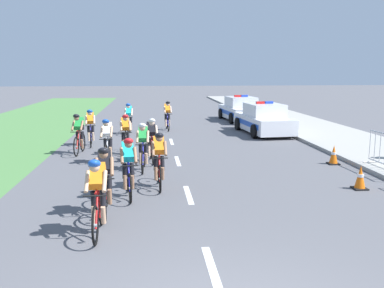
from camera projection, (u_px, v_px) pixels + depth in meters
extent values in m
cube|color=#A3A099|center=(338.00, 137.00, 19.29)|extent=(3.90, 60.00, 0.12)
cube|color=#9E9E99|center=(298.00, 138.00, 19.11)|extent=(0.16, 60.00, 0.13)
cube|color=white|center=(212.00, 268.00, 6.66)|extent=(0.14, 1.60, 0.01)
cube|color=white|center=(188.00, 195.00, 10.58)|extent=(0.14, 1.60, 0.01)
cube|color=white|center=(178.00, 161.00, 14.50)|extent=(0.14, 1.60, 0.01)
cube|color=white|center=(171.00, 142.00, 18.42)|extent=(0.14, 1.60, 0.01)
torus|color=black|center=(95.00, 225.00, 7.50)|extent=(0.05, 0.72, 0.72)
cylinder|color=#99999E|center=(95.00, 225.00, 7.50)|extent=(0.06, 0.06, 0.06)
torus|color=black|center=(102.00, 207.00, 8.48)|extent=(0.05, 0.72, 0.72)
cylinder|color=#99999E|center=(102.00, 207.00, 8.48)|extent=(0.06, 0.06, 0.06)
cylinder|color=#B21919|center=(97.00, 189.00, 7.85)|extent=(0.04, 0.55, 0.04)
cylinder|color=#B21919|center=(97.00, 209.00, 7.73)|extent=(0.04, 0.48, 0.63)
cylinder|color=#B21919|center=(99.00, 202.00, 8.10)|extent=(0.04, 0.04, 0.65)
cylinder|color=black|center=(95.00, 196.00, 7.51)|extent=(0.42, 0.03, 0.03)
cube|color=black|center=(98.00, 184.00, 8.04)|extent=(0.10, 0.22, 0.05)
cube|color=orange|center=(97.00, 176.00, 7.88)|extent=(0.28, 0.55, 0.46)
cube|color=black|center=(98.00, 183.00, 8.02)|extent=(0.28, 0.20, 0.18)
cylinder|color=black|center=(103.00, 200.00, 8.04)|extent=(0.11, 0.22, 0.40)
cylinder|color=tan|center=(103.00, 215.00, 8.01)|extent=(0.09, 0.15, 0.36)
cylinder|color=black|center=(94.00, 201.00, 8.02)|extent=(0.11, 0.17, 0.40)
cylinder|color=tan|center=(94.00, 215.00, 7.99)|extent=(0.09, 0.12, 0.36)
cylinder|color=tan|center=(105.00, 181.00, 7.69)|extent=(0.08, 0.40, 0.35)
cylinder|color=tan|center=(87.00, 182.00, 7.66)|extent=(0.08, 0.40, 0.35)
sphere|color=tan|center=(95.00, 167.00, 7.54)|extent=(0.19, 0.19, 0.19)
ellipsoid|color=blue|center=(94.00, 164.00, 7.52)|extent=(0.23, 0.32, 0.24)
torus|color=black|center=(105.00, 205.00, 8.66)|extent=(0.10, 0.73, 0.72)
cylinder|color=#99999E|center=(105.00, 205.00, 8.66)|extent=(0.06, 0.06, 0.06)
torus|color=black|center=(106.00, 191.00, 9.63)|extent=(0.10, 0.73, 0.72)
cylinder|color=#99999E|center=(106.00, 191.00, 9.63)|extent=(0.06, 0.06, 0.06)
cylinder|color=#B21919|center=(105.00, 174.00, 9.00)|extent=(0.08, 0.55, 0.04)
cylinder|color=#B21919|center=(105.00, 191.00, 8.89)|extent=(0.07, 0.48, 0.63)
cylinder|color=#B21919|center=(105.00, 185.00, 9.25)|extent=(0.04, 0.04, 0.65)
cylinder|color=black|center=(104.00, 179.00, 8.67)|extent=(0.42, 0.06, 0.03)
cube|color=black|center=(105.00, 170.00, 9.19)|extent=(0.12, 0.23, 0.05)
cube|color=black|center=(104.00, 162.00, 9.04)|extent=(0.32, 0.56, 0.47)
cube|color=black|center=(105.00, 168.00, 9.17)|extent=(0.29, 0.22, 0.18)
cylinder|color=black|center=(109.00, 184.00, 9.20)|extent=(0.13, 0.23, 0.40)
cylinder|color=#9E7051|center=(110.00, 197.00, 9.17)|extent=(0.10, 0.16, 0.36)
cylinder|color=black|center=(101.00, 184.00, 9.17)|extent=(0.12, 0.18, 0.40)
cylinder|color=#9E7051|center=(101.00, 197.00, 9.14)|extent=(0.10, 0.13, 0.36)
cylinder|color=#9E7051|center=(112.00, 167.00, 8.86)|extent=(0.10, 0.41, 0.35)
cylinder|color=#9E7051|center=(96.00, 167.00, 8.81)|extent=(0.10, 0.41, 0.35)
sphere|color=#9E7051|center=(103.00, 154.00, 8.70)|extent=(0.19, 0.19, 0.19)
ellipsoid|color=black|center=(103.00, 151.00, 8.68)|extent=(0.25, 0.33, 0.24)
torus|color=black|center=(130.00, 188.00, 9.86)|extent=(0.12, 0.72, 0.72)
cylinder|color=#99999E|center=(130.00, 188.00, 9.86)|extent=(0.07, 0.07, 0.06)
torus|color=black|center=(128.00, 178.00, 10.82)|extent=(0.12, 0.72, 0.72)
cylinder|color=#99999E|center=(128.00, 178.00, 10.82)|extent=(0.07, 0.07, 0.06)
cylinder|color=#1E1E99|center=(128.00, 162.00, 10.20)|extent=(0.10, 0.55, 0.04)
cylinder|color=#1E1E99|center=(129.00, 177.00, 10.09)|extent=(0.09, 0.48, 0.63)
cylinder|color=#1E1E99|center=(128.00, 172.00, 10.45)|extent=(0.04, 0.04, 0.65)
cylinder|color=black|center=(129.00, 166.00, 9.87)|extent=(0.42, 0.07, 0.03)
cube|color=black|center=(128.00, 159.00, 10.39)|extent=(0.12, 0.23, 0.05)
cube|color=#19B2B7|center=(128.00, 152.00, 10.23)|extent=(0.34, 0.57, 0.45)
cube|color=black|center=(128.00, 157.00, 10.37)|extent=(0.30, 0.23, 0.18)
cylinder|color=black|center=(132.00, 171.00, 10.40)|extent=(0.13, 0.23, 0.40)
cylinder|color=#9E7051|center=(132.00, 182.00, 10.37)|extent=(0.11, 0.16, 0.36)
cylinder|color=black|center=(125.00, 171.00, 10.36)|extent=(0.13, 0.18, 0.40)
cylinder|color=#9E7051|center=(125.00, 182.00, 10.33)|extent=(0.10, 0.13, 0.36)
cylinder|color=#9E7051|center=(135.00, 155.00, 10.07)|extent=(0.12, 0.41, 0.35)
cylinder|color=#9E7051|center=(122.00, 156.00, 10.00)|extent=(0.12, 0.41, 0.35)
sphere|color=#9E7051|center=(128.00, 144.00, 9.90)|extent=(0.19, 0.19, 0.19)
ellipsoid|color=red|center=(128.00, 141.00, 9.88)|extent=(0.26, 0.34, 0.24)
torus|color=black|center=(160.00, 179.00, 10.72)|extent=(0.05, 0.72, 0.72)
cylinder|color=#99999E|center=(160.00, 179.00, 10.72)|extent=(0.06, 0.06, 0.06)
torus|color=black|center=(159.00, 170.00, 11.69)|extent=(0.05, 0.72, 0.72)
cylinder|color=#99999E|center=(159.00, 170.00, 11.69)|extent=(0.06, 0.06, 0.06)
cylinder|color=#B21919|center=(159.00, 155.00, 11.06)|extent=(0.04, 0.55, 0.04)
cylinder|color=#B21919|center=(160.00, 168.00, 10.95)|extent=(0.05, 0.48, 0.63)
cylinder|color=#B21919|center=(159.00, 164.00, 11.31)|extent=(0.04, 0.04, 0.65)
cylinder|color=black|center=(160.00, 158.00, 10.72)|extent=(0.42, 0.03, 0.03)
cube|color=black|center=(159.00, 152.00, 11.25)|extent=(0.10, 0.22, 0.05)
cube|color=orange|center=(159.00, 145.00, 11.09)|extent=(0.29, 0.55, 0.45)
cube|color=black|center=(159.00, 150.00, 11.23)|extent=(0.28, 0.20, 0.18)
cylinder|color=black|center=(162.00, 163.00, 11.26)|extent=(0.11, 0.22, 0.40)
cylinder|color=#9E7051|center=(163.00, 174.00, 11.22)|extent=(0.09, 0.16, 0.36)
cylinder|color=black|center=(156.00, 163.00, 11.24)|extent=(0.11, 0.17, 0.40)
cylinder|color=#9E7051|center=(156.00, 174.00, 11.20)|extent=(0.09, 0.12, 0.36)
cylinder|color=#9E7051|center=(165.00, 148.00, 10.91)|extent=(0.08, 0.40, 0.35)
cylinder|color=#9E7051|center=(153.00, 149.00, 10.87)|extent=(0.08, 0.40, 0.35)
sphere|color=#9E7051|center=(159.00, 138.00, 10.76)|extent=(0.19, 0.19, 0.19)
ellipsoid|color=black|center=(159.00, 136.00, 10.74)|extent=(0.23, 0.32, 0.24)
torus|color=black|center=(142.00, 162.00, 12.63)|extent=(0.07, 0.73, 0.72)
cylinder|color=#99999E|center=(142.00, 162.00, 12.63)|extent=(0.06, 0.06, 0.06)
torus|color=black|center=(144.00, 156.00, 13.61)|extent=(0.07, 0.73, 0.72)
cylinder|color=#99999E|center=(144.00, 156.00, 13.61)|extent=(0.06, 0.06, 0.06)
cylinder|color=#1E1E99|center=(143.00, 142.00, 12.97)|extent=(0.06, 0.55, 0.04)
cylinder|color=#1E1E99|center=(143.00, 154.00, 12.86)|extent=(0.06, 0.48, 0.63)
cylinder|color=#1E1E99|center=(143.00, 151.00, 13.22)|extent=(0.04, 0.04, 0.65)
cylinder|color=black|center=(142.00, 145.00, 12.63)|extent=(0.42, 0.04, 0.03)
cube|color=black|center=(143.00, 140.00, 13.16)|extent=(0.11, 0.22, 0.05)
cube|color=green|center=(143.00, 134.00, 13.01)|extent=(0.30, 0.56, 0.46)
cube|color=black|center=(143.00, 139.00, 13.15)|extent=(0.29, 0.21, 0.18)
cylinder|color=black|center=(146.00, 150.00, 13.16)|extent=(0.12, 0.23, 0.40)
cylinder|color=tan|center=(146.00, 158.00, 13.13)|extent=(0.10, 0.16, 0.36)
cylinder|color=black|center=(140.00, 150.00, 13.15)|extent=(0.12, 0.17, 0.40)
cylinder|color=tan|center=(140.00, 159.00, 13.12)|extent=(0.09, 0.13, 0.36)
cylinder|color=tan|center=(148.00, 137.00, 12.81)|extent=(0.09, 0.40, 0.35)
cylinder|color=tan|center=(137.00, 137.00, 12.79)|extent=(0.09, 0.40, 0.35)
sphere|color=tan|center=(142.00, 128.00, 12.67)|extent=(0.19, 0.19, 0.19)
ellipsoid|color=white|center=(142.00, 126.00, 12.65)|extent=(0.24, 0.32, 0.24)
torus|color=black|center=(153.00, 154.00, 13.86)|extent=(0.10, 0.73, 0.72)
cylinder|color=#99999E|center=(153.00, 154.00, 13.86)|extent=(0.06, 0.06, 0.06)
torus|color=black|center=(150.00, 149.00, 14.83)|extent=(0.10, 0.73, 0.72)
cylinder|color=#99999E|center=(150.00, 149.00, 14.83)|extent=(0.06, 0.06, 0.06)
cylinder|color=#B21919|center=(152.00, 136.00, 14.20)|extent=(0.08, 0.55, 0.04)
cylinder|color=#B21919|center=(152.00, 146.00, 14.09)|extent=(0.08, 0.48, 0.63)
cylinder|color=#B21919|center=(151.00, 144.00, 14.45)|extent=(0.04, 0.04, 0.65)
cylinder|color=black|center=(152.00, 138.00, 13.86)|extent=(0.42, 0.06, 0.03)
cube|color=black|center=(151.00, 134.00, 14.39)|extent=(0.12, 0.23, 0.05)
cube|color=black|center=(151.00, 129.00, 14.23)|extent=(0.32, 0.57, 0.45)
cube|color=black|center=(151.00, 133.00, 14.37)|extent=(0.29, 0.22, 0.18)
cylinder|color=black|center=(154.00, 143.00, 14.40)|extent=(0.13, 0.23, 0.40)
cylinder|color=beige|center=(154.00, 151.00, 14.36)|extent=(0.10, 0.16, 0.36)
cylinder|color=black|center=(149.00, 143.00, 14.36)|extent=(0.12, 0.18, 0.40)
cylinder|color=beige|center=(149.00, 151.00, 14.33)|extent=(0.10, 0.13, 0.36)
cylinder|color=beige|center=(157.00, 131.00, 14.06)|extent=(0.11, 0.41, 0.35)
cylinder|color=beige|center=(147.00, 131.00, 14.00)|extent=(0.11, 0.41, 0.35)
sphere|color=beige|center=(152.00, 123.00, 13.90)|extent=(0.19, 0.19, 0.19)
ellipsoid|color=white|center=(152.00, 121.00, 13.88)|extent=(0.25, 0.33, 0.24)
torus|color=black|center=(106.00, 155.00, 13.64)|extent=(0.07, 0.72, 0.72)
cylinder|color=#99999E|center=(106.00, 155.00, 13.64)|extent=(0.06, 0.06, 0.06)
torus|color=black|center=(110.00, 150.00, 14.62)|extent=(0.07, 0.72, 0.72)
cylinder|color=#99999E|center=(110.00, 150.00, 14.62)|extent=(0.06, 0.06, 0.06)
cylinder|color=silver|center=(107.00, 137.00, 13.99)|extent=(0.05, 0.55, 0.04)
cylinder|color=silver|center=(107.00, 147.00, 13.87)|extent=(0.05, 0.48, 0.63)
cylinder|color=silver|center=(108.00, 145.00, 14.24)|extent=(0.04, 0.04, 0.65)
cylinder|color=black|center=(106.00, 139.00, 13.65)|extent=(0.42, 0.04, 0.03)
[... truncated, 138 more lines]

